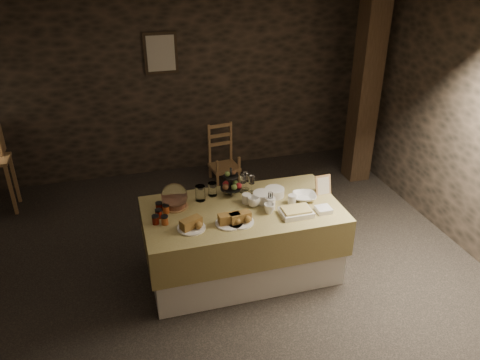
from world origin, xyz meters
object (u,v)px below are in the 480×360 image
object	(u,v)px
chair	(223,156)
fruit_stand	(231,185)
timber_column	(365,90)
buffet_table	(242,236)

from	to	relation	value
chair	fruit_stand	bearing A→B (deg)	-108.38
timber_column	buffet_table	bearing A→B (deg)	-142.86
buffet_table	chair	size ratio (longest dim) A/B	3.04
timber_column	fruit_stand	xyz separation A→B (m)	(-2.23, -1.38, -0.41)
chair	fruit_stand	distance (m)	1.95
buffet_table	fruit_stand	distance (m)	0.53
chair	timber_column	distance (m)	2.14
timber_column	chair	bearing A→B (deg)	166.16
chair	timber_column	world-z (taller)	timber_column
chair	fruit_stand	size ratio (longest dim) A/B	2.06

